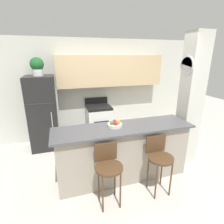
{
  "coord_description": "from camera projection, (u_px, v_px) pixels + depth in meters",
  "views": [
    {
      "loc": [
        -0.99,
        -2.55,
        2.12
      ],
      "look_at": [
        0.0,
        0.69,
        1.04
      ],
      "focal_mm": 28.0,
      "sensor_mm": 36.0,
      "label": 1
    }
  ],
  "objects": [
    {
      "name": "potted_plant_on_fridge",
      "position": [
        37.0,
        66.0,
        3.74
      ],
      "size": [
        0.29,
        0.29,
        0.39
      ],
      "color": "silver",
      "rests_on": "refrigerator"
    },
    {
      "name": "wall_back",
      "position": [
        103.0,
        81.0,
        4.56
      ],
      "size": [
        5.6,
        0.38,
        2.55
      ],
      "color": "silver",
      "rests_on": "ground_plane"
    },
    {
      "name": "bar_stool_left",
      "position": [
        108.0,
        166.0,
        2.5
      ],
      "size": [
        0.4,
        0.4,
        0.92
      ],
      "color": "#4C331E",
      "rests_on": "ground_plane"
    },
    {
      "name": "refrigerator",
      "position": [
        43.0,
        113.0,
        4.06
      ],
      "size": [
        0.62,
        0.67,
        1.71
      ],
      "color": "black",
      "rests_on": "ground_plane"
    },
    {
      "name": "trash_bin",
      "position": [
        69.0,
        140.0,
        4.21
      ],
      "size": [
        0.28,
        0.28,
        0.38
      ],
      "color": "black",
      "rests_on": "ground_plane"
    },
    {
      "name": "counter_bar",
      "position": [
        123.0,
        152.0,
        3.09
      ],
      "size": [
        2.39,
        0.64,
        0.99
      ],
      "color": "gray",
      "rests_on": "ground_plane"
    },
    {
      "name": "stove_range",
      "position": [
        99.0,
        122.0,
        4.59
      ],
      "size": [
        0.61,
        0.6,
        1.07
      ],
      "color": "white",
      "rests_on": "ground_plane"
    },
    {
      "name": "bar_stool_right",
      "position": [
        159.0,
        157.0,
        2.73
      ],
      "size": [
        0.4,
        0.4,
        0.92
      ],
      "color": "#4C331E",
      "rests_on": "ground_plane"
    },
    {
      "name": "ground_plane",
      "position": [
        123.0,
        176.0,
        3.24
      ],
      "size": [
        14.0,
        14.0,
        0.0
      ],
      "primitive_type": "plane",
      "color": "beige"
    },
    {
      "name": "fruit_bowl",
      "position": [
        115.0,
        124.0,
        2.93
      ],
      "size": [
        0.25,
        0.25,
        0.11
      ],
      "color": "silver",
      "rests_on": "counter_bar"
    },
    {
      "name": "pillar_right",
      "position": [
        190.0,
        102.0,
        3.38
      ],
      "size": [
        0.38,
        0.33,
        2.55
      ],
      "color": "silver",
      "rests_on": "ground_plane"
    }
  ]
}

